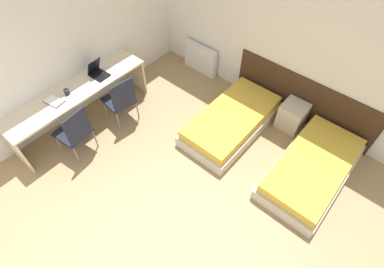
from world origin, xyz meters
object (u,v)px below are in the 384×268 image
(chair_near_laptop, at_px, (121,99))
(chair_near_notebook, at_px, (75,131))
(laptop, at_px, (98,72))
(nightstand, at_px, (292,116))
(bed_near_window, at_px, (232,121))
(bed_near_door, at_px, (312,169))

(chair_near_laptop, bearing_deg, chair_near_notebook, -82.75)
(laptop, bearing_deg, chair_near_laptop, -5.02)
(nightstand, bearing_deg, laptop, -147.76)
(bed_near_window, bearing_deg, laptop, -152.92)
(bed_near_door, distance_m, laptop, 3.80)
(bed_near_window, bearing_deg, bed_near_door, 0.00)
(chair_near_notebook, bearing_deg, laptop, 112.58)
(nightstand, relative_size, chair_near_laptop, 0.51)
(bed_near_window, distance_m, chair_near_laptop, 1.93)
(bed_near_window, relative_size, nightstand, 3.85)
(laptop, bearing_deg, bed_near_window, 23.91)
(bed_near_door, distance_m, chair_near_laptop, 3.27)
(nightstand, bearing_deg, bed_near_door, -43.92)
(chair_near_laptop, xyz_separation_m, laptop, (-0.53, 0.02, 0.28))
(chair_near_laptop, relative_size, chair_near_notebook, 1.00)
(chair_near_laptop, bearing_deg, bed_near_window, 42.12)
(bed_near_door, height_order, nightstand, nightstand)
(bed_near_door, xyz_separation_m, chair_near_laptop, (-3.06, -1.09, 0.35))
(nightstand, distance_m, laptop, 3.41)
(nightstand, xyz_separation_m, laptop, (-2.84, -1.79, 0.56))
(chair_near_notebook, bearing_deg, bed_near_door, 26.35)
(bed_near_window, height_order, laptop, laptop)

